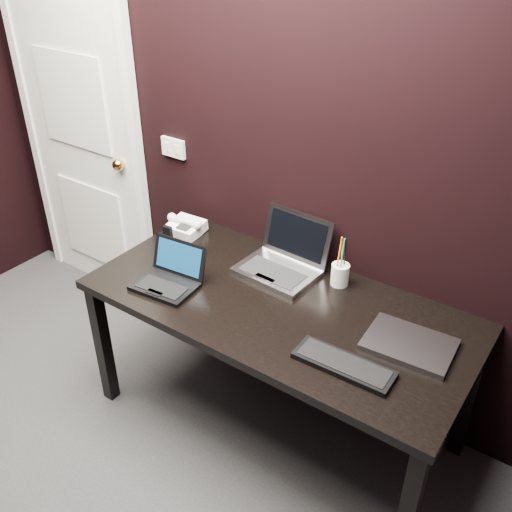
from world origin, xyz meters
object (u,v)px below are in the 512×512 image
Objects in this scene: closed_laptop at (409,344)px; mobile_phone at (168,237)px; netbook at (169,278)px; silver_laptop at (282,262)px; desk_phone at (186,226)px; ext_keyboard at (344,365)px; door at (81,134)px; desk at (277,316)px; pen_cup at (340,274)px.

mobile_phone reaches higher than closed_laptop.
netbook is 3.08× the size of mobile_phone.
mobile_phone is at bearing -167.99° from silver_laptop.
closed_laptop is 1.64× the size of desk_phone.
silver_laptop is at bearing 142.32° from ext_keyboard.
door is 5.69× the size of silver_laptop.
closed_laptop is at bearing -8.25° from door.
netbook is at bearing 178.26° from ext_keyboard.
mobile_phone is (-0.00, -0.14, -0.00)m from desk_phone.
desk is 0.59m from closed_laptop.
silver_laptop is 0.69m from ext_keyboard.
pen_cup is at bearing 61.15° from desk.
desk is at bearing -12.82° from door.
desk_phone is 0.89× the size of pen_cup.
netbook reaches higher than mobile_phone.
netbook is at bearing -168.08° from closed_laptop.
desk is at bearing -118.85° from pen_cup.
pen_cup is at bearing 152.19° from closed_laptop.
netbook is at bearing -144.55° from pen_cup.
pen_cup is (1.80, -0.10, -0.25)m from door.
silver_laptop is 0.61m from desk_phone.
pen_cup is at bearing 10.90° from silver_laptop.
pen_cup is at bearing 2.80° from desk_phone.
netbook is at bearing -24.97° from door.
pen_cup is (-0.27, 0.48, 0.04)m from ext_keyboard.
netbook is 0.53m from silver_laptop.
silver_laptop is at bearing 166.23° from closed_laptop.
silver_laptop is 0.97× the size of ext_keyboard.
ext_keyboard is at bearing -15.46° from door.
closed_laptop is at bearing 58.15° from ext_keyboard.
ext_keyboard reaches higher than closed_laptop.
netbook is at bearing -131.85° from silver_laptop.
closed_laptop is (0.70, -0.17, -0.04)m from silver_laptop.
door is 1.26× the size of desk.
mobile_phone reaches higher than ext_keyboard.
pen_cup is at bearing 119.72° from ext_keyboard.
desk is 17.45× the size of mobile_phone.
pen_cup is (0.88, 0.18, 0.02)m from mobile_phone.
mobile_phone is at bearing 172.56° from desk.
desk is 0.78m from desk_phone.
door reaches higher than netbook.
door reaches higher than silver_laptop.
mobile_phone is (0.92, -0.28, -0.27)m from door.
pen_cup is (0.63, 0.45, 0.02)m from netbook.
closed_laptop is at bearing -13.77° from silver_laptop.
ext_keyboard is 1.19m from mobile_phone.
closed_laptop is (0.58, 0.05, 0.09)m from desk.
mobile_phone is at bearing -16.94° from door.
netbook is 1.24× the size of pen_cup.
ext_keyboard is 1.61× the size of pen_cup.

